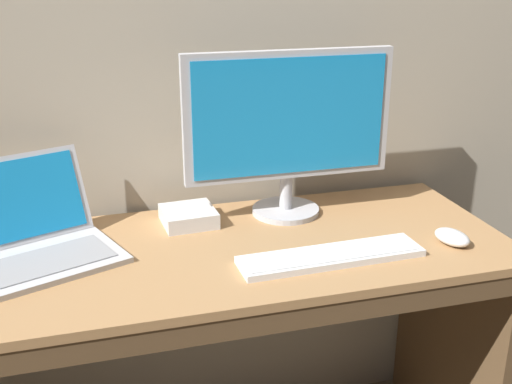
# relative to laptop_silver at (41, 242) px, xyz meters

# --- Properties ---
(desk) EXTENTS (1.47, 0.59, 0.77)m
(desk) POSITION_rel_laptop_silver_xyz_m (0.43, -0.07, -0.32)
(desk) COLOR #A87A4C
(desk) RESTS_ON ground
(laptop_silver) EXTENTS (0.42, 0.41, 0.22)m
(laptop_silver) POSITION_rel_laptop_silver_xyz_m (0.00, 0.00, 0.00)
(laptop_silver) COLOR silver
(laptop_silver) RESTS_ON desk
(external_monitor) EXTENTS (0.58, 0.19, 0.46)m
(external_monitor) POSITION_rel_laptop_silver_xyz_m (0.66, 0.10, 0.22)
(external_monitor) COLOR #B7B7BC
(external_monitor) RESTS_ON desk
(wired_keyboard) EXTENTS (0.46, 0.12, 0.02)m
(wired_keyboard) POSITION_rel_laptop_silver_xyz_m (0.67, -0.20, -0.03)
(wired_keyboard) COLOR white
(wired_keyboard) RESTS_ON desk
(computer_mouse) EXTENTS (0.09, 0.12, 0.04)m
(computer_mouse) POSITION_rel_laptop_silver_xyz_m (1.00, -0.20, -0.02)
(computer_mouse) COLOR white
(computer_mouse) RESTS_ON desk
(external_drive_box) EXTENTS (0.15, 0.15, 0.04)m
(external_drive_box) POSITION_rel_laptop_silver_xyz_m (0.38, 0.11, -0.02)
(external_drive_box) COLOR silver
(external_drive_box) RESTS_ON desk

